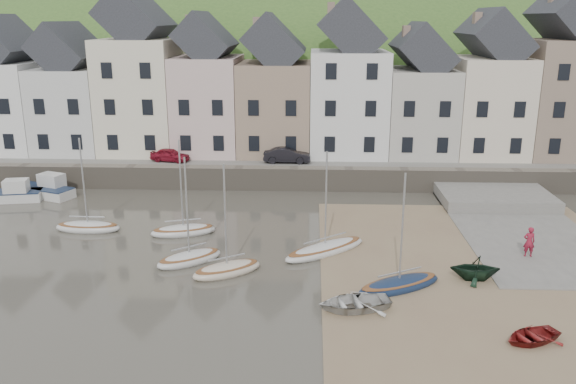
{
  "coord_description": "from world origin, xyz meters",
  "views": [
    {
      "loc": [
        1.47,
        -28.73,
        13.23
      ],
      "look_at": [
        0.0,
        6.0,
        3.0
      ],
      "focal_mm": 36.95,
      "sensor_mm": 36.0,
      "label": 1
    }
  ],
  "objects_px": {
    "person_red": "(529,242)",
    "sailboat_0": "(88,227)",
    "rowboat_red": "(532,336)",
    "car_left": "(170,155)",
    "rowboat_white": "(354,302)",
    "rowboat_green": "(475,268)",
    "car_right": "(287,155)"
  },
  "relations": [
    {
      "from": "person_red",
      "to": "sailboat_0",
      "type": "bearing_deg",
      "value": -5.52
    },
    {
      "from": "person_red",
      "to": "rowboat_red",
      "type": "bearing_deg",
      "value": 73.84
    },
    {
      "from": "rowboat_red",
      "to": "person_red",
      "type": "xyz_separation_m",
      "value": [
        3.04,
        9.37,
        0.68
      ]
    },
    {
      "from": "sailboat_0",
      "to": "car_left",
      "type": "bearing_deg",
      "value": 78.99
    },
    {
      "from": "rowboat_white",
      "to": "car_left",
      "type": "distance_m",
      "value": 26.94
    },
    {
      "from": "rowboat_green",
      "to": "rowboat_red",
      "type": "bearing_deg",
      "value": 9.6
    },
    {
      "from": "sailboat_0",
      "to": "rowboat_green",
      "type": "xyz_separation_m",
      "value": [
        23.02,
        -6.66,
        0.47
      ]
    },
    {
      "from": "rowboat_green",
      "to": "car_right",
      "type": "height_order",
      "value": "car_right"
    },
    {
      "from": "sailboat_0",
      "to": "rowboat_white",
      "type": "height_order",
      "value": "sailboat_0"
    },
    {
      "from": "rowboat_white",
      "to": "rowboat_red",
      "type": "distance_m",
      "value": 7.77
    },
    {
      "from": "sailboat_0",
      "to": "rowboat_green",
      "type": "relative_size",
      "value": 2.48
    },
    {
      "from": "sailboat_0",
      "to": "car_right",
      "type": "xyz_separation_m",
      "value": [
        12.35,
        12.71,
        1.98
      ]
    },
    {
      "from": "rowboat_green",
      "to": "car_right",
      "type": "relative_size",
      "value": 0.65
    },
    {
      "from": "rowboat_green",
      "to": "person_red",
      "type": "bearing_deg",
      "value": 131.91
    },
    {
      "from": "rowboat_white",
      "to": "rowboat_red",
      "type": "height_order",
      "value": "rowboat_white"
    },
    {
      "from": "sailboat_0",
      "to": "person_red",
      "type": "height_order",
      "value": "sailboat_0"
    },
    {
      "from": "rowboat_green",
      "to": "car_left",
      "type": "bearing_deg",
      "value": -131.15
    },
    {
      "from": "rowboat_red",
      "to": "sailboat_0",
      "type": "bearing_deg",
      "value": -143.34
    },
    {
      "from": "rowboat_white",
      "to": "person_red",
      "type": "distance_m",
      "value": 12.39
    },
    {
      "from": "rowboat_green",
      "to": "car_right",
      "type": "xyz_separation_m",
      "value": [
        -10.67,
        19.37,
        1.51
      ]
    },
    {
      "from": "person_red",
      "to": "car_left",
      "type": "distance_m",
      "value": 29.29
    },
    {
      "from": "rowboat_white",
      "to": "car_right",
      "type": "relative_size",
      "value": 0.89
    },
    {
      "from": "sailboat_0",
      "to": "car_right",
      "type": "distance_m",
      "value": 17.83
    },
    {
      "from": "rowboat_green",
      "to": "car_left",
      "type": "distance_m",
      "value": 28.28
    },
    {
      "from": "rowboat_white",
      "to": "car_left",
      "type": "bearing_deg",
      "value": -161.75
    },
    {
      "from": "sailboat_0",
      "to": "person_red",
      "type": "relative_size",
      "value": 3.57
    },
    {
      "from": "sailboat_0",
      "to": "rowboat_white",
      "type": "xyz_separation_m",
      "value": [
        16.5,
        -10.22,
        0.15
      ]
    },
    {
      "from": "car_right",
      "to": "person_red",
      "type": "bearing_deg",
      "value": -137.25
    },
    {
      "from": "sailboat_0",
      "to": "rowboat_green",
      "type": "height_order",
      "value": "sailboat_0"
    },
    {
      "from": "rowboat_white",
      "to": "car_left",
      "type": "xyz_separation_m",
      "value": [
        -14.03,
        22.94,
        1.74
      ]
    },
    {
      "from": "car_left",
      "to": "car_right",
      "type": "xyz_separation_m",
      "value": [
        9.87,
        0.0,
        0.08
      ]
    },
    {
      "from": "rowboat_green",
      "to": "person_red",
      "type": "distance_m",
      "value": 5.01
    }
  ]
}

